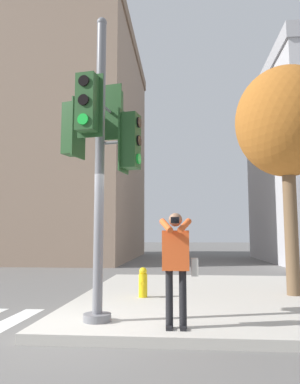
{
  "coord_description": "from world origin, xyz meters",
  "views": [
    {
      "loc": [
        1.8,
        -5.65,
        1.49
      ],
      "look_at": [
        1.28,
        0.48,
        2.22
      ],
      "focal_mm": 35.0,
      "sensor_mm": 36.0,
      "label": 1
    }
  ],
  "objects_px": {
    "person_photographer": "(177,259)",
    "street_tree": "(286,123)",
    "traffic_signal_pole": "(100,141)",
    "fire_hydrant": "(143,282)"
  },
  "relations": [
    {
      "from": "street_tree",
      "to": "fire_hydrant",
      "type": "height_order",
      "value": "street_tree"
    },
    {
      "from": "traffic_signal_pole",
      "to": "street_tree",
      "type": "xyz_separation_m",
      "value": [
        3.86,
        2.95,
        1.1
      ]
    },
    {
      "from": "person_photographer",
      "to": "street_tree",
      "type": "distance_m",
      "value": 5.17
    },
    {
      "from": "traffic_signal_pole",
      "to": "fire_hydrant",
      "type": "height_order",
      "value": "traffic_signal_pole"
    },
    {
      "from": "traffic_signal_pole",
      "to": "fire_hydrant",
      "type": "relative_size",
      "value": 7.87
    },
    {
      "from": "traffic_signal_pole",
      "to": "person_photographer",
      "type": "height_order",
      "value": "traffic_signal_pole"
    },
    {
      "from": "fire_hydrant",
      "to": "person_photographer",
      "type": "bearing_deg",
      "value": -73.86
    },
    {
      "from": "traffic_signal_pole",
      "to": "person_photographer",
      "type": "distance_m",
      "value": 2.32
    },
    {
      "from": "street_tree",
      "to": "traffic_signal_pole",
      "type": "bearing_deg",
      "value": -142.66
    },
    {
      "from": "person_photographer",
      "to": "fire_hydrant",
      "type": "relative_size",
      "value": 2.6
    }
  ]
}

